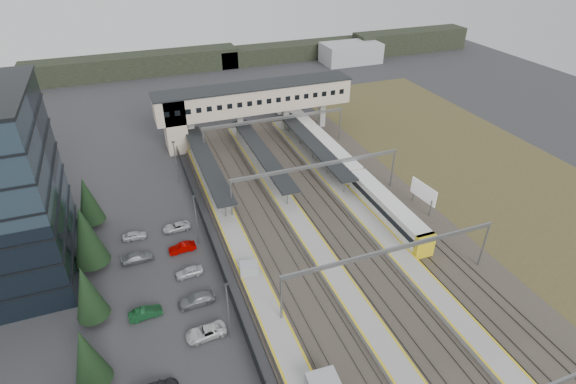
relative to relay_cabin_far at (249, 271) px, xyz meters
name	(u,v)px	position (x,y,z in m)	size (l,w,h in m)	color
ground	(275,275)	(3.25, -0.74, -1.06)	(220.00, 220.00, 0.00)	#2B2B2D
conifer_row	(86,314)	(-18.75, -4.60, 3.78)	(4.42, 49.82, 9.50)	black
car_park	(183,349)	(-10.00, -8.97, -0.44)	(10.74, 44.63, 1.30)	silver
lampposts	(210,257)	(-4.75, 0.51, 3.28)	(0.50, 53.25, 8.07)	gray
fence	(217,257)	(-3.25, 4.26, -0.06)	(0.08, 90.00, 2.00)	#26282B
relay_cabin_far	(249,271)	(0.00, 0.00, 0.00)	(2.65, 2.35, 2.11)	#9DA0A2
rail_corridor	(324,236)	(12.59, 4.26, -0.77)	(34.00, 90.00, 0.92)	#35322A
canopies	(262,152)	(10.25, 26.26, 2.87)	(23.10, 30.00, 3.28)	black
footbridge	(242,102)	(10.95, 41.26, 6.87)	(40.40, 6.40, 11.20)	tan
gantries	(350,207)	(15.25, 2.26, 4.94)	(28.40, 62.28, 7.17)	gray
train	(332,154)	(23.25, 24.36, 0.97)	(2.84, 59.28, 3.57)	white
billboard	(423,193)	(30.11, 5.57, 2.00)	(0.77, 5.49, 4.59)	gray
scrub_east	(515,192)	(48.25, 4.26, -1.03)	(34.00, 120.00, 0.06)	#453F20
treeline_far	(249,57)	(27.06, 91.54, 1.89)	(170.00, 19.00, 7.00)	black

